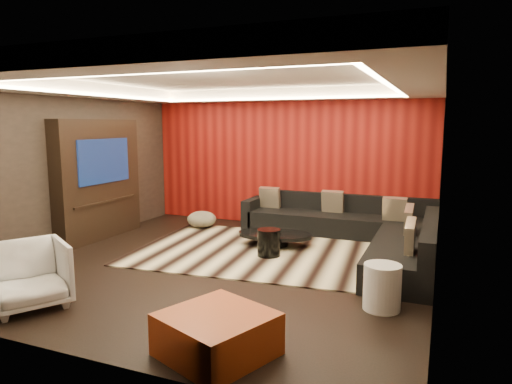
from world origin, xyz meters
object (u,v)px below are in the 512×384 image
at_px(coffee_table, 275,239).
at_px(armchair, 29,275).
at_px(sectional_sofa, 359,231).
at_px(orange_ottoman, 217,334).
at_px(drum_stool, 269,243).
at_px(white_side_table, 382,287).

relative_size(coffee_table, armchair, 1.55).
bearing_deg(sectional_sofa, coffee_table, -156.90).
bearing_deg(orange_ottoman, drum_stool, 102.12).
bearing_deg(drum_stool, sectional_sofa, 44.98).
xyz_separation_m(armchair, sectional_sofa, (3.09, 4.17, -0.12)).
relative_size(drum_stool, armchair, 0.52).
bearing_deg(armchair, white_side_table, -37.35).
relative_size(orange_ottoman, armchair, 1.07).
relative_size(coffee_table, orange_ottoman, 1.45).
relative_size(coffee_table, drum_stool, 3.00).
distance_m(coffee_table, drum_stool, 0.67).
relative_size(coffee_table, white_side_table, 2.44).
xyz_separation_m(coffee_table, sectional_sofa, (1.36, 0.58, 0.13)).
distance_m(drum_stool, armchair, 3.48).
bearing_deg(armchair, drum_stool, -1.04).
height_order(coffee_table, white_side_table, white_side_table).
bearing_deg(white_side_table, sectional_sofa, 104.94).
bearing_deg(armchair, coffee_table, 5.60).
bearing_deg(coffee_table, armchair, -115.79).
height_order(drum_stool, white_side_table, white_side_table).
xyz_separation_m(drum_stool, white_side_table, (1.94, -1.46, 0.03)).
height_order(drum_stool, orange_ottoman, drum_stool).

